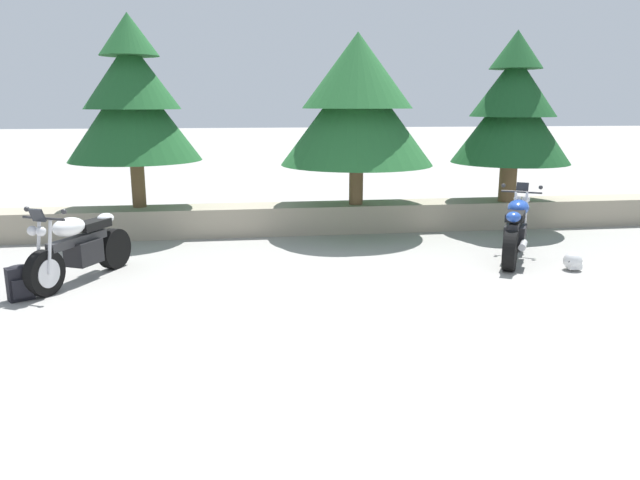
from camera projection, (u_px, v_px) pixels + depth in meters
The scene contains 9 objects.
ground_plane at pixel (359, 313), 7.23m from camera, with size 120.00×120.00×0.00m, color gray.
stone_wall at pixel (310, 218), 11.80m from camera, with size 36.00×0.80×0.55m, color gray.
motorcycle_white_near_left at pixel (80, 248), 8.42m from camera, with size 1.12×1.92×1.18m.
motorcycle_blue_centre at pixel (516, 230), 9.63m from camera, with size 1.23×1.84×1.18m.
rider_backpack at pixel (20, 282), 7.65m from camera, with size 0.35×0.34×0.47m.
rider_helmet at pixel (573, 261), 9.07m from camera, with size 0.28×0.28×0.28m.
pine_tree_far_left at pixel (132, 100), 11.00m from camera, with size 2.47×2.47×3.56m.
pine_tree_mid_left at pixel (357, 102), 11.32m from camera, with size 2.95×2.95×3.26m.
pine_tree_mid_right at pixel (513, 108), 11.70m from camera, with size 2.33×2.33×3.34m.
Camera 1 is at (-1.44, -6.71, 2.48)m, focal length 33.29 mm.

